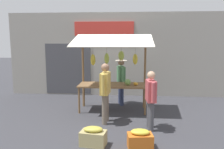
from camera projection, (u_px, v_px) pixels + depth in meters
ground_plane at (113, 110)px, 7.75m from camera, size 40.00×40.00×0.00m
street_backdrop at (116, 55)px, 9.65m from camera, size 9.00×0.30×3.40m
market_stall at (113, 64)px, 7.54m from camera, size 2.50×1.46×2.50m
vendor_with_sunhat at (121, 78)px, 8.32m from camera, size 0.42×0.68×1.63m
shopper_with_shopping_bag at (151, 97)px, 6.01m from camera, size 0.26×0.67×1.54m
shopper_with_ponytail at (105, 89)px, 6.47m from camera, size 0.26×0.71×1.69m
produce_crate_near at (93, 137)px, 5.19m from camera, size 0.61×0.42×0.44m
produce_crate_side at (140, 139)px, 5.06m from camera, size 0.58×0.41×0.43m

